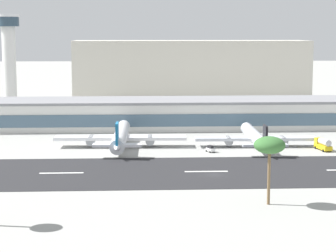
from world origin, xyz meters
TOP-DOWN VIEW (x-y plane):
  - ground_plane at (0.00, 0.00)m, footprint 1400.00×1400.00m
  - runway_strip at (0.00, 4.14)m, footprint 800.00×41.50m
  - runway_centreline_dash_3 at (-41.27, 4.14)m, footprint 12.00×1.20m
  - runway_centreline_dash_4 at (-1.48, 4.14)m, footprint 12.00×1.20m
  - terminal_building at (-3.15, 89.55)m, footprint 188.47×27.86m
  - control_tower at (-77.95, 130.95)m, footprint 10.76×10.76m
  - distant_hotel_block at (9.94, 188.42)m, footprint 127.18×32.34m
  - airliner_blue_tail_gate_0 at (-25.95, 44.39)m, footprint 44.26×52.29m
  - airliner_black_tail_gate_1 at (19.42, 42.52)m, footprint 41.16×47.18m
  - service_fuel_truck_0 at (40.20, 35.48)m, footprint 3.96×8.81m
  - service_baggage_tug_1 at (3.11, 33.97)m, footprint 2.93×3.58m
  - palm_tree_0 at (8.61, -31.29)m, footprint 7.01×7.01m

SIDE VIEW (x-z plane):
  - ground_plane at x=0.00m, z-range 0.00..0.00m
  - runway_strip at x=0.00m, z-range 0.00..0.08m
  - runway_centreline_dash_3 at x=-41.27m, z-range 0.08..0.09m
  - runway_centreline_dash_4 at x=-1.48m, z-range 0.08..0.09m
  - service_baggage_tug_1 at x=3.11m, z-range -0.05..2.15m
  - service_fuel_truck_0 at x=40.20m, z-range 0.05..4.00m
  - airliner_black_tail_gate_1 at x=19.42m, z-range -1.79..8.06m
  - airliner_blue_tail_gate_0 at x=-25.95m, z-range -1.98..8.93m
  - terminal_building at x=-3.15m, z-range 0.00..11.52m
  - palm_tree_0 at x=8.61m, z-range 5.57..20.99m
  - distant_hotel_block at x=9.94m, z-range 0.00..33.63m
  - control_tower at x=-77.95m, z-range 3.56..49.73m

